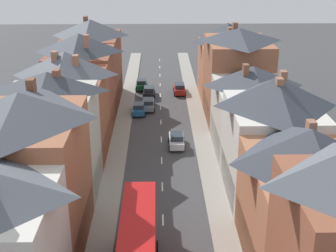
{
  "coord_description": "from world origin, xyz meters",
  "views": [
    {
      "loc": [
        -0.32,
        -11.21,
        22.77
      ],
      "look_at": [
        0.88,
        43.87,
        1.06
      ],
      "focal_mm": 50.0,
      "sensor_mm": 36.0,
      "label": 1
    }
  ],
  "objects_px": {
    "car_parked_left_a": "(176,140)",
    "car_parked_right_b": "(148,104)",
    "double_decker_bus_lead": "(138,248)",
    "car_near_blue": "(139,108)",
    "car_far_grey": "(141,84)",
    "car_mid_black": "(149,91)",
    "car_parked_left_b": "(180,88)"
  },
  "relations": [
    {
      "from": "car_near_blue",
      "to": "car_mid_black",
      "type": "relative_size",
      "value": 0.92
    },
    {
      "from": "car_near_blue",
      "to": "double_decker_bus_lead",
      "type": "bearing_deg",
      "value": -87.91
    },
    {
      "from": "double_decker_bus_lead",
      "to": "car_near_blue",
      "type": "height_order",
      "value": "double_decker_bus_lead"
    },
    {
      "from": "car_parked_right_b",
      "to": "car_mid_black",
      "type": "bearing_deg",
      "value": 90.0
    },
    {
      "from": "car_near_blue",
      "to": "car_far_grey",
      "type": "distance_m",
      "value": 11.99
    },
    {
      "from": "car_parked_left_a",
      "to": "car_parked_left_b",
      "type": "distance_m",
      "value": 21.03
    },
    {
      "from": "car_far_grey",
      "to": "car_parked_right_b",
      "type": "height_order",
      "value": "car_far_grey"
    },
    {
      "from": "car_parked_right_b",
      "to": "car_near_blue",
      "type": "bearing_deg",
      "value": -123.13
    },
    {
      "from": "double_decker_bus_lead",
      "to": "car_far_grey",
      "type": "relative_size",
      "value": 2.67
    },
    {
      "from": "car_parked_left_b",
      "to": "car_parked_right_b",
      "type": "bearing_deg",
      "value": -123.17
    },
    {
      "from": "double_decker_bus_lead",
      "to": "car_parked_left_a",
      "type": "distance_m",
      "value": 24.16
    },
    {
      "from": "car_parked_left_a",
      "to": "car_far_grey",
      "type": "distance_m",
      "value": 23.99
    },
    {
      "from": "car_parked_right_b",
      "to": "car_parked_left_a",
      "type": "bearing_deg",
      "value": -75.06
    },
    {
      "from": "car_far_grey",
      "to": "car_near_blue",
      "type": "bearing_deg",
      "value": -90.0
    },
    {
      "from": "car_parked_left_b",
      "to": "car_parked_right_b",
      "type": "relative_size",
      "value": 0.95
    },
    {
      "from": "double_decker_bus_lead",
      "to": "car_parked_right_b",
      "type": "xyz_separation_m",
      "value": [
        0.01,
        37.29,
        -2.02
      ]
    },
    {
      "from": "car_far_grey",
      "to": "car_mid_black",
      "type": "bearing_deg",
      "value": -71.92
    },
    {
      "from": "car_parked_left_a",
      "to": "car_near_blue",
      "type": "bearing_deg",
      "value": 113.08
    },
    {
      "from": "car_parked_right_b",
      "to": "car_parked_left_b",
      "type": "bearing_deg",
      "value": 56.83
    },
    {
      "from": "car_mid_black",
      "to": "car_parked_left_b",
      "type": "height_order",
      "value": "car_parked_left_b"
    },
    {
      "from": "car_mid_black",
      "to": "car_parked_left_b",
      "type": "relative_size",
      "value": 1.01
    },
    {
      "from": "car_parked_left_a",
      "to": "car_parked_right_b",
      "type": "bearing_deg",
      "value": 104.94
    },
    {
      "from": "car_far_grey",
      "to": "car_parked_right_b",
      "type": "relative_size",
      "value": 0.89
    },
    {
      "from": "double_decker_bus_lead",
      "to": "car_near_blue",
      "type": "bearing_deg",
      "value": 92.09
    },
    {
      "from": "car_far_grey",
      "to": "car_parked_right_b",
      "type": "distance_m",
      "value": 10.08
    },
    {
      "from": "car_mid_black",
      "to": "car_far_grey",
      "type": "height_order",
      "value": "car_far_grey"
    },
    {
      "from": "car_mid_black",
      "to": "car_parked_right_b",
      "type": "height_order",
      "value": "car_mid_black"
    },
    {
      "from": "double_decker_bus_lead",
      "to": "car_near_blue",
      "type": "distance_m",
      "value": 35.38
    },
    {
      "from": "car_near_blue",
      "to": "car_parked_left_a",
      "type": "relative_size",
      "value": 0.97
    },
    {
      "from": "car_far_grey",
      "to": "car_parked_right_b",
      "type": "xyz_separation_m",
      "value": [
        1.3,
        -10.0,
        -0.05
      ]
    },
    {
      "from": "car_parked_left_b",
      "to": "car_far_grey",
      "type": "height_order",
      "value": "car_far_grey"
    },
    {
      "from": "car_parked_left_a",
      "to": "car_far_grey",
      "type": "relative_size",
      "value": 1.02
    }
  ]
}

